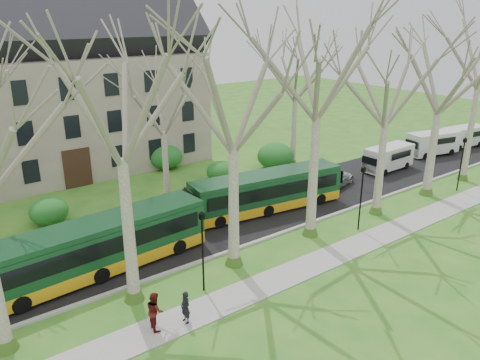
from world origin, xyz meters
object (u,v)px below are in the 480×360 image
van_a (388,158)px  pedestrian_a (185,307)px  bus_lead (100,246)px  pedestrian_b (155,311)px  van_c (464,137)px  sedan (334,179)px  van_b (433,144)px  bus_follow (267,191)px

van_a → pedestrian_a: van_a is taller
bus_lead → pedestrian_b: 6.30m
pedestrian_b → van_c: bearing=-70.4°
sedan → van_a: 7.07m
van_b → pedestrian_a: van_b is taller
bus_follow → pedestrian_a: (-11.31, -7.84, -0.64)m
van_b → bus_lead: bearing=-164.0°
van_b → van_c: van_b is taller
pedestrian_a → sedan: bearing=110.0°
van_c → pedestrian_b: bearing=-161.3°
bus_follow → pedestrian_a: bearing=-137.5°
van_a → van_b: bearing=1.7°
bus_follow → van_b: (22.06, 0.84, -0.27)m
bus_follow → pedestrian_b: size_ratio=6.30×
bus_lead → bus_follow: (12.66, 1.13, -0.09)m
bus_lead → sedan: (20.12, 1.57, -0.85)m
bus_lead → sedan: bearing=0.5°
van_a → pedestrian_b: van_a is taller
bus_lead → pedestrian_a: bus_lead is taller
van_a → pedestrian_a: bearing=-163.4°
van_b → van_c: size_ratio=1.06×
pedestrian_a → van_b: bearing=100.8°
bus_follow → van_a: 14.54m
bus_follow → bus_lead: bearing=-167.2°
van_b → pedestrian_a: size_ratio=3.38×
bus_follow → van_c: size_ratio=2.28×
bus_lead → bus_follow: size_ratio=1.06×
bus_lead → pedestrian_a: bearing=-82.7°
van_b → pedestrian_b: 35.63m
bus_lead → bus_follow: bus_lead is taller
bus_lead → pedestrian_b: bus_lead is taller
van_c → pedestrian_a: bearing=-160.3°
sedan → bus_lead: bearing=78.5°
van_b → pedestrian_b: bearing=-153.8°
van_a → pedestrian_a: size_ratio=3.24×
sedan → pedestrian_a: (-18.78, -8.28, 0.11)m
van_a → bus_follow: bearing=-179.4°
bus_follow → pedestrian_b: (-12.61, -7.40, -0.52)m
bus_follow → van_c: (27.36, 0.57, -0.33)m
bus_lead → van_a: size_ratio=2.39×
bus_lead → van_a: 27.23m
van_b → bus_follow: bearing=-165.0°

